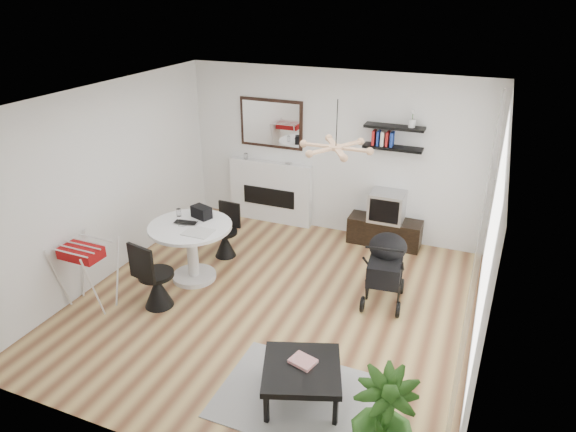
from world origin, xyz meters
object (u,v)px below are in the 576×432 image
at_px(fireplace, 271,184).
at_px(dining_table, 192,244).
at_px(tv_console, 384,232).
at_px(drying_rack, 88,274).
at_px(crt_tv, 387,206).
at_px(stroller, 385,271).
at_px(coffee_table, 302,371).
at_px(potted_plant, 383,421).

xyz_separation_m(fireplace, dining_table, (-0.21, -2.24, -0.13)).
relative_size(tv_console, dining_table, 1.00).
bearing_deg(tv_console, fireplace, 176.24).
height_order(tv_console, drying_rack, drying_rack).
height_order(crt_tv, stroller, stroller).
bearing_deg(stroller, crt_tv, 95.99).
distance_m(stroller, coffee_table, 2.15).
relative_size(tv_console, drying_rack, 1.28).
distance_m(fireplace, crt_tv, 2.08).
bearing_deg(coffee_table, fireplace, 118.15).
xyz_separation_m(crt_tv, dining_table, (-2.29, -2.10, -0.11)).
xyz_separation_m(stroller, potted_plant, (0.55, -2.58, 0.06)).
distance_m(drying_rack, stroller, 3.85).
height_order(fireplace, tv_console, fireplace).
xyz_separation_m(fireplace, stroller, (2.42, -1.73, -0.25)).
relative_size(fireplace, drying_rack, 2.38).
bearing_deg(tv_console, stroller, -77.69).
relative_size(crt_tv, drying_rack, 0.59).
bearing_deg(drying_rack, tv_console, 46.37).
bearing_deg(coffee_table, stroller, 80.36).
relative_size(tv_console, crt_tv, 2.16).
height_order(fireplace, crt_tv, fireplace).
height_order(tv_console, coffee_table, tv_console).
bearing_deg(stroller, potted_plant, -84.08).
xyz_separation_m(drying_rack, coffee_table, (3.14, -0.53, -0.12)).
distance_m(dining_table, potted_plant, 3.80).
distance_m(tv_console, stroller, 1.65).
bearing_deg(coffee_table, dining_table, 144.57).
height_order(tv_console, dining_table, dining_table).
distance_m(tv_console, crt_tv, 0.45).
height_order(fireplace, potted_plant, fireplace).
xyz_separation_m(dining_table, drying_rack, (-0.87, -1.09, -0.08)).
bearing_deg(potted_plant, crt_tv, 102.08).
bearing_deg(crt_tv, drying_rack, -134.74).
relative_size(dining_table, coffee_table, 1.18).
height_order(fireplace, stroller, fireplace).
bearing_deg(crt_tv, dining_table, -137.50).
bearing_deg(tv_console, coffee_table, -90.18).
bearing_deg(fireplace, dining_table, -95.35).
bearing_deg(stroller, dining_table, -175.28).
xyz_separation_m(dining_table, stroller, (2.63, 0.50, -0.12)).
bearing_deg(drying_rack, stroller, 25.51).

